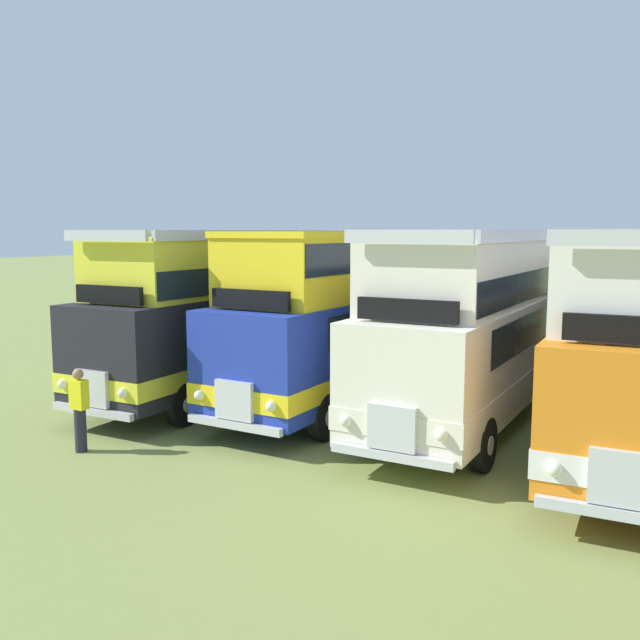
{
  "coord_description": "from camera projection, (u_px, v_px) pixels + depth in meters",
  "views": [
    {
      "loc": [
        4.35,
        -15.85,
        4.49
      ],
      "look_at": [
        -4.05,
        -0.39,
        2.21
      ],
      "focal_mm": 38.42,
      "sensor_mm": 36.0,
      "label": 1
    }
  ],
  "objects": [
    {
      "name": "bus_third_in_row",
      "position": [
        480.0,
        322.0,
        16.29
      ],
      "size": [
        2.7,
        10.42,
        4.52
      ],
      "color": "silver",
      "rests_on": "ground"
    },
    {
      "name": "bus_second_in_row",
      "position": [
        347.0,
        309.0,
        17.87
      ],
      "size": [
        2.77,
        9.76,
        4.49
      ],
      "color": "#1E339E",
      "rests_on": "ground"
    },
    {
      "name": "bus_fourth_in_row",
      "position": [
        640.0,
        334.0,
        14.33
      ],
      "size": [
        2.93,
        11.34,
        4.52
      ],
      "color": "orange",
      "rests_on": "ground"
    },
    {
      "name": "bus_first_in_row",
      "position": [
        230.0,
        308.0,
        19.23
      ],
      "size": [
        2.69,
        10.25,
        4.52
      ],
      "color": "black",
      "rests_on": "ground"
    },
    {
      "name": "rope_fence_line",
      "position": [
        560.0,
        330.0,
        26.58
      ],
      "size": [
        20.07,
        0.08,
        1.05
      ],
      "color": "#8C704C",
      "rests_on": "ground"
    },
    {
      "name": "ground_plane",
      "position": [
        475.0,
        419.0,
        16.45
      ],
      "size": [
        200.0,
        200.0,
        0.0
      ],
      "primitive_type": "plane",
      "color": "olive"
    },
    {
      "name": "marshal_person",
      "position": [
        80.0,
        409.0,
        13.94
      ],
      "size": [
        0.36,
        0.24,
        1.73
      ],
      "color": "#23232D",
      "rests_on": "ground"
    }
  ]
}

